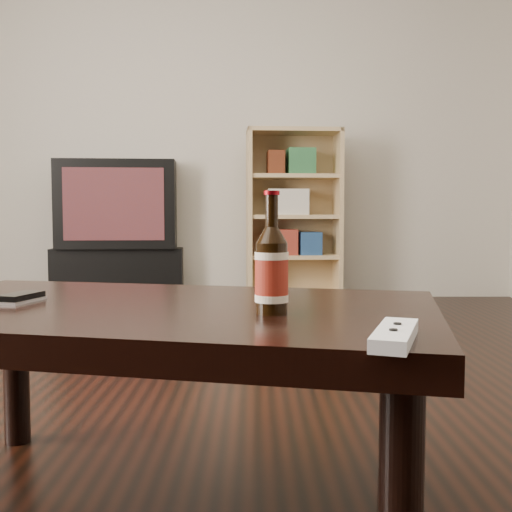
{
  "coord_description": "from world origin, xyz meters",
  "views": [
    {
      "loc": [
        0.53,
        -1.59,
        0.64
      ],
      "look_at": [
        0.53,
        -0.45,
        0.56
      ],
      "focal_mm": 42.0,
      "sensor_mm": 36.0,
      "label": 1
    }
  ],
  "objects_px": {
    "tv": "(119,205)",
    "bookshelf": "(292,213)",
    "coffee_table": "(152,331)",
    "remote": "(395,335)",
    "tv_stand": "(120,272)",
    "beer_bottle": "(272,271)",
    "phone": "(20,298)"
  },
  "relations": [
    {
      "from": "tv",
      "to": "bookshelf",
      "type": "height_order",
      "value": "bookshelf"
    },
    {
      "from": "tv_stand",
      "to": "coffee_table",
      "type": "relative_size",
      "value": 0.73
    },
    {
      "from": "remote",
      "to": "beer_bottle",
      "type": "bearing_deg",
      "value": 144.34
    },
    {
      "from": "coffee_table",
      "to": "phone",
      "type": "relative_size",
      "value": 10.82
    },
    {
      "from": "bookshelf",
      "to": "remote",
      "type": "xyz_separation_m",
      "value": [
        -0.06,
        -3.44,
        -0.19
      ]
    },
    {
      "from": "tv_stand",
      "to": "phone",
      "type": "distance_m",
      "value": 3.32
    },
    {
      "from": "remote",
      "to": "tv_stand",
      "type": "bearing_deg",
      "value": 128.35
    },
    {
      "from": "bookshelf",
      "to": "coffee_table",
      "type": "height_order",
      "value": "bookshelf"
    },
    {
      "from": "tv",
      "to": "bookshelf",
      "type": "relative_size",
      "value": 0.73
    },
    {
      "from": "tv_stand",
      "to": "phone",
      "type": "bearing_deg",
      "value": -85.31
    },
    {
      "from": "tv",
      "to": "phone",
      "type": "xyz_separation_m",
      "value": [
        0.52,
        -3.27,
        -0.26
      ]
    },
    {
      "from": "tv_stand",
      "to": "tv",
      "type": "relative_size",
      "value": 1.06
    },
    {
      "from": "beer_bottle",
      "to": "phone",
      "type": "bearing_deg",
      "value": 163.95
    },
    {
      "from": "tv",
      "to": "phone",
      "type": "relative_size",
      "value": 7.48
    },
    {
      "from": "phone",
      "to": "tv_stand",
      "type": "bearing_deg",
      "value": 114.72
    },
    {
      "from": "tv",
      "to": "beer_bottle",
      "type": "height_order",
      "value": "tv"
    },
    {
      "from": "bookshelf",
      "to": "beer_bottle",
      "type": "xyz_separation_m",
      "value": [
        -0.24,
        -3.18,
        -0.12
      ]
    },
    {
      "from": "phone",
      "to": "remote",
      "type": "height_order",
      "value": "remote"
    },
    {
      "from": "bookshelf",
      "to": "coffee_table",
      "type": "xyz_separation_m",
      "value": [
        -0.49,
        -3.06,
        -0.26
      ]
    },
    {
      "from": "tv",
      "to": "coffee_table",
      "type": "relative_size",
      "value": 0.69
    },
    {
      "from": "coffee_table",
      "to": "remote",
      "type": "bearing_deg",
      "value": -41.53
    },
    {
      "from": "tv",
      "to": "coffee_table",
      "type": "bearing_deg",
      "value": -80.51
    },
    {
      "from": "tv_stand",
      "to": "tv",
      "type": "bearing_deg",
      "value": -90.0
    },
    {
      "from": "beer_bottle",
      "to": "phone",
      "type": "relative_size",
      "value": 1.95
    },
    {
      "from": "tv",
      "to": "bookshelf",
      "type": "xyz_separation_m",
      "value": [
        1.3,
        -0.25,
        -0.07
      ]
    },
    {
      "from": "coffee_table",
      "to": "beer_bottle",
      "type": "height_order",
      "value": "beer_bottle"
    },
    {
      "from": "coffee_table",
      "to": "tv_stand",
      "type": "bearing_deg",
      "value": 103.77
    },
    {
      "from": "tv_stand",
      "to": "beer_bottle",
      "type": "relative_size",
      "value": 4.07
    },
    {
      "from": "tv",
      "to": "beer_bottle",
      "type": "distance_m",
      "value": 3.59
    },
    {
      "from": "tv_stand",
      "to": "remote",
      "type": "relative_size",
      "value": 4.89
    },
    {
      "from": "tv_stand",
      "to": "bookshelf",
      "type": "xyz_separation_m",
      "value": [
        1.3,
        -0.25,
        0.45
      ]
    },
    {
      "from": "beer_bottle",
      "to": "remote",
      "type": "distance_m",
      "value": 0.32
    }
  ]
}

